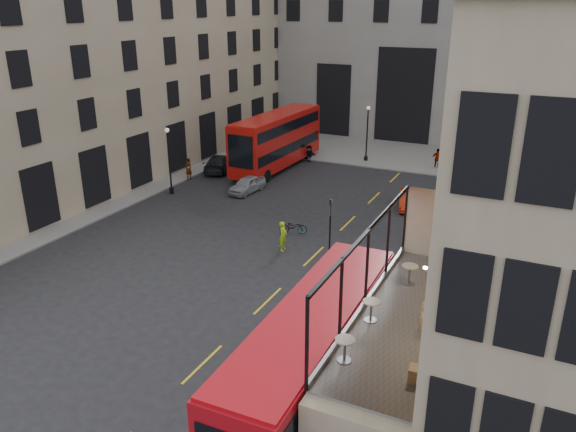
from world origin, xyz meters
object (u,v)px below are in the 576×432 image
at_px(bicycle, 293,227).
at_px(cafe_table_near, 345,346).
at_px(cafe_table_mid, 371,308).
at_px(traffic_light_far, 253,140).
at_px(bus_near, 313,358).
at_px(cafe_chair_b, 428,322).
at_px(pedestrian_c, 438,159).
at_px(cafe_chair_a, 417,374).
at_px(pedestrian_a, 242,147).
at_px(cafe_table_far, 410,272).
at_px(cafe_chair_c, 430,308).
at_px(street_lamp_b, 367,137).
at_px(car_b, 409,199).
at_px(bus_far, 277,138).
at_px(car_c, 220,163).
at_px(car_a, 247,185).
at_px(cyclist, 283,236).
at_px(pedestrian_e, 188,169).
at_px(street_lamp_a, 170,165).
at_px(pedestrian_b, 309,154).
at_px(pedestrian_d, 493,186).
at_px(cafe_chair_d, 443,277).
at_px(traffic_light_near, 330,222).

xyz_separation_m(bicycle, cafe_table_near, (10.12, -18.02, 4.62)).
relative_size(bicycle, cafe_table_mid, 2.48).
distance_m(traffic_light_far, bus_near, 34.35).
bearing_deg(bicycle, cafe_chair_b, -161.07).
bearing_deg(pedestrian_c, cafe_chair_a, 101.02).
xyz_separation_m(pedestrian_a, cafe_table_far, (23.55, -28.12, 4.16)).
distance_m(pedestrian_a, cafe_chair_c, 39.06).
bearing_deg(street_lamp_b, cafe_chair_a, -69.98).
bearing_deg(cafe_table_far, car_b, 103.55).
bearing_deg(bus_far, bus_near, -61.00).
xyz_separation_m(pedestrian_c, cafe_table_far, (5.26, -32.21, 4.15)).
bearing_deg(pedestrian_c, cafe_chair_b, 101.33).
xyz_separation_m(pedestrian_c, cafe_table_mid, (4.77, -35.30, 4.14)).
height_order(car_c, cafe_chair_c, cafe_chair_c).
distance_m(bicycle, cafe_chair_b, 19.87).
height_order(street_lamp_b, cafe_table_mid, cafe_table_mid).
distance_m(car_a, cafe_chair_b, 28.94).
xyz_separation_m(cyclist, pedestrian_e, (-13.85, 9.67, 0.01)).
xyz_separation_m(street_lamp_a, pedestrian_e, (-0.94, 3.71, -1.45)).
distance_m(cafe_table_near, cafe_chair_b, 3.31).
bearing_deg(cafe_chair_a, car_b, 104.15).
xyz_separation_m(car_b, pedestrian_b, (-11.82, 8.49, 0.17)).
height_order(pedestrian_d, cafe_table_near, cafe_table_near).
relative_size(car_b, cyclist, 2.08).
xyz_separation_m(bicycle, cafe_chair_c, (11.80, -14.31, 4.38)).
relative_size(pedestrian_a, cafe_table_far, 2.50).
bearing_deg(cafe_chair_d, street_lamp_a, 147.88).
bearing_deg(street_lamp_b, traffic_light_near, -77.20).
bearing_deg(traffic_light_far, cafe_chair_c, -51.25).
height_order(pedestrian_d, cafe_chair_a, cafe_chair_a).
bearing_deg(cafe_chair_a, cafe_chair_d, 94.74).
bearing_deg(cafe_chair_a, cafe_table_mid, 130.39).
xyz_separation_m(pedestrian_c, cafe_chair_a, (6.90, -37.81, 3.91)).
distance_m(street_lamp_b, car_c, 14.18).
bearing_deg(cafe_table_mid, street_lamp_a, 140.04).
height_order(car_a, pedestrian_e, pedestrian_e).
distance_m(car_a, cafe_chair_c, 28.15).
height_order(cafe_table_far, cafe_chair_b, cafe_chair_b).
relative_size(bicycle, pedestrian_c, 0.96).
bearing_deg(street_lamp_a, cafe_chair_d, -32.12).
distance_m(pedestrian_e, cafe_chair_a, 35.98).
bearing_deg(traffic_light_near, pedestrian_c, 85.68).
height_order(traffic_light_far, pedestrian_b, traffic_light_far).
bearing_deg(traffic_light_far, car_a, -65.00).
height_order(street_lamp_a, pedestrian_b, street_lamp_a).
relative_size(car_b, pedestrian_e, 2.06).
bearing_deg(pedestrian_e, bus_far, 153.52).
height_order(bicycle, cafe_table_mid, cafe_table_mid).
bearing_deg(street_lamp_b, cafe_chair_d, -67.20).
height_order(car_b, cafe_table_mid, cafe_table_mid).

